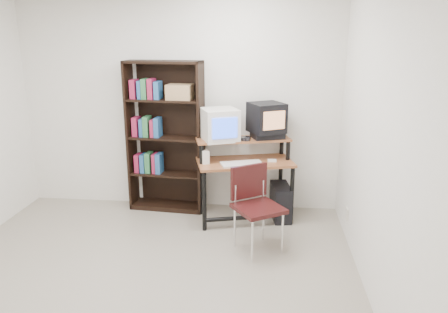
# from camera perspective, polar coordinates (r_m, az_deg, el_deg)

# --- Properties ---
(floor) EXTENTS (4.00, 4.00, 0.01)m
(floor) POSITION_cam_1_polar(r_m,az_deg,el_deg) (4.14, -11.01, -16.45)
(floor) COLOR #9D9382
(floor) RESTS_ON ground
(back_wall) EXTENTS (4.00, 0.01, 2.60)m
(back_wall) POSITION_cam_1_polar(r_m,az_deg,el_deg) (5.52, -5.84, 6.53)
(back_wall) COLOR white
(back_wall) RESTS_ON floor
(right_wall) EXTENTS (0.01, 4.00, 2.60)m
(right_wall) POSITION_cam_1_polar(r_m,az_deg,el_deg) (3.57, 20.19, 0.44)
(right_wall) COLOR white
(right_wall) RESTS_ON floor
(computer_desk) EXTENTS (1.21, 0.82, 0.98)m
(computer_desk) POSITION_cam_1_polar(r_m,az_deg,el_deg) (5.17, 2.70, -1.15)
(computer_desk) COLOR #965731
(computer_desk) RESTS_ON floor
(crt_monitor) EXTENTS (0.51, 0.51, 0.37)m
(crt_monitor) POSITION_cam_1_polar(r_m,az_deg,el_deg) (5.09, -0.57, 4.17)
(crt_monitor) COLOR silver
(crt_monitor) RESTS_ON computer_desk
(vcr) EXTENTS (0.43, 0.37, 0.08)m
(vcr) POSITION_cam_1_polar(r_m,az_deg,el_deg) (5.21, 5.70, 2.74)
(vcr) COLOR black
(vcr) RESTS_ON computer_desk
(crt_tv) EXTENTS (0.50, 0.49, 0.35)m
(crt_tv) POSITION_cam_1_polar(r_m,az_deg,el_deg) (5.18, 5.58, 5.07)
(crt_tv) COLOR black
(crt_tv) RESTS_ON vcr
(cd_spindle) EXTENTS (0.15, 0.15, 0.05)m
(cd_spindle) POSITION_cam_1_polar(r_m,az_deg,el_deg) (5.09, 2.82, 2.29)
(cd_spindle) COLOR #26262B
(cd_spindle) RESTS_ON computer_desk
(keyboard) EXTENTS (0.51, 0.35, 0.03)m
(keyboard) POSITION_cam_1_polar(r_m,az_deg,el_deg) (4.99, 2.33, -1.03)
(keyboard) COLOR silver
(keyboard) RESTS_ON computer_desk
(mousepad) EXTENTS (0.24, 0.21, 0.01)m
(mousepad) POSITION_cam_1_polar(r_m,az_deg,el_deg) (5.12, 6.21, -0.85)
(mousepad) COLOR black
(mousepad) RESTS_ON computer_desk
(mouse) EXTENTS (0.10, 0.07, 0.03)m
(mouse) POSITION_cam_1_polar(r_m,az_deg,el_deg) (5.13, 6.29, -0.58)
(mouse) COLOR white
(mouse) RESTS_ON mousepad
(desk_speaker) EXTENTS (0.10, 0.10, 0.17)m
(desk_speaker) POSITION_cam_1_polar(r_m,az_deg,el_deg) (5.01, -2.45, -0.17)
(desk_speaker) COLOR silver
(desk_speaker) RESTS_ON computer_desk
(pc_tower) EXTENTS (0.27, 0.48, 0.42)m
(pc_tower) POSITION_cam_1_polar(r_m,az_deg,el_deg) (5.37, 7.41, -5.89)
(pc_tower) COLOR black
(pc_tower) RESTS_ON floor
(school_chair) EXTENTS (0.61, 0.61, 0.88)m
(school_chair) POSITION_cam_1_polar(r_m,az_deg,el_deg) (4.50, 4.05, -5.61)
(school_chair) COLOR black
(school_chair) RESTS_ON floor
(bookshelf) EXTENTS (0.96, 0.39, 1.87)m
(bookshelf) POSITION_cam_1_polar(r_m,az_deg,el_deg) (5.48, -7.59, 2.75)
(bookshelf) COLOR black
(bookshelf) RESTS_ON floor
(wall_outlet) EXTENTS (0.02, 0.08, 0.12)m
(wall_outlet) POSITION_cam_1_polar(r_m,az_deg,el_deg) (4.95, 15.77, -7.20)
(wall_outlet) COLOR beige
(wall_outlet) RESTS_ON right_wall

